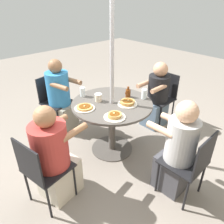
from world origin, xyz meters
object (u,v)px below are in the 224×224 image
Objects in this scene: diner_south at (54,158)px; pancake_plate_a at (127,103)px; diner_north at (156,98)px; diner_west at (177,152)px; patio_chair_west at (191,162)px; syrup_bottle at (128,93)px; patio_chair_north at (163,95)px; coffee_cup at (98,98)px; pancake_plate_c at (85,108)px; drinking_glass_b at (144,94)px; drinking_glass_a at (83,92)px; diner_east at (60,99)px; patio_chair_south at (41,168)px; patio_chair_east at (54,98)px; pancake_plate_b at (115,116)px; patio_table at (112,113)px.

diner_south is 4.48× the size of pancake_plate_a.
diner_north is 1.41m from diner_west.
diner_west is at bearing 90.00° from patio_chair_west.
syrup_bottle is at bearing 74.07° from diner_west.
diner_south is 1.31m from diner_west.
coffee_cup is (1.28, -0.14, 0.31)m from patio_chair_north.
pancake_plate_c is at bearing -11.09° from syrup_bottle.
diner_west is 10.93× the size of coffee_cup.
coffee_cup is 0.78× the size of drinking_glass_b.
diner_south is at bearing 36.38° from drinking_glass_a.
patio_chair_north is at bearing -164.38° from drinking_glass_b.
drinking_glass_a reaches higher than patio_chair_north.
diner_north is at bearing 160.93° from drinking_glass_a.
diner_north reaches higher than patio_chair_north.
diner_east is 4.61× the size of pancake_plate_a.
diner_west is (1.14, 1.03, 0.03)m from patio_chair_north.
patio_chair_south is at bearing 144.48° from diner_west.
pancake_plate_a is at bearing 123.06° from coffee_cup.
diner_south is (2.00, 0.20, 0.01)m from diner_north.
diner_east is at bearing 136.08° from diner_south.
diner_south is 10.82× the size of coffee_cup.
diner_west is 7.54× the size of syrup_bottle.
patio_chair_west is at bearing 78.12° from syrup_bottle.
syrup_bottle is 1.16× the size of drinking_glass_a.
patio_chair_south is at bearing 43.98° from patio_chair_east.
syrup_bottle reaches higher than pancake_plate_b.
patio_chair_north is 5.64× the size of syrup_bottle.
diner_east reaches higher than patio_chair_north.
coffee_cup is (0.10, -0.16, 0.21)m from patio_table.
patio_chair_west is 1.23m from syrup_bottle.
pancake_plate_b is at bearing 20.51° from pancake_plate_a.
patio_chair_north reaches higher than pancake_plate_b.
patio_chair_north is 1.47m from pancake_plate_b.
patio_chair_north is 3.38× the size of pancake_plate_a.
patio_chair_south is at bearing 39.41° from diner_east.
patio_table is 0.91× the size of diner_east.
patio_chair_west is at bearing 35.41° from diner_south.
diner_north is at bearing -179.16° from patio_table.
drinking_glass_b is (-1.56, -0.02, 0.33)m from patio_chair_south.
diner_east is 1.40m from diner_south.
syrup_bottle reaches higher than drinking_glass_b.
pancake_plate_c is (0.14, 0.88, 0.24)m from diner_east.
patio_chair_west reaches higher than patio_table.
patio_chair_west is (-0.30, 2.33, 0.00)m from patio_chair_east.
diner_east is 1.23m from pancake_plate_a.
pancake_plate_a is (-0.37, 1.32, 0.28)m from patio_chair_east.
patio_chair_east is 1.32m from syrup_bottle.
drinking_glass_a reaches higher than patio_table.
diner_north is 10.39× the size of coffee_cup.
syrup_bottle is (-0.25, -0.99, 0.28)m from diner_west.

